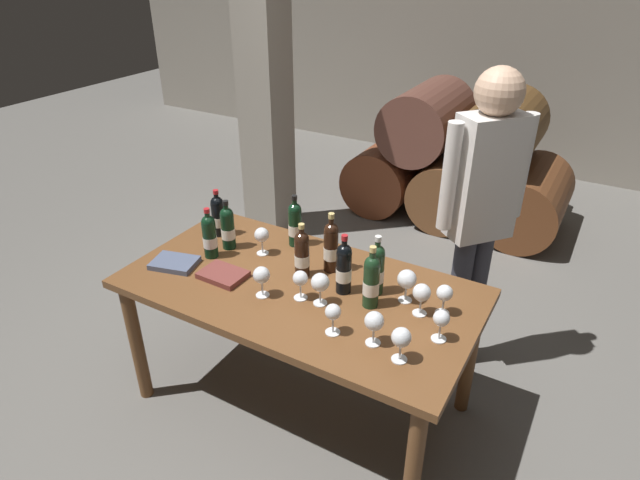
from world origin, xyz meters
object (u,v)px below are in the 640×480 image
at_px(wine_bottle_2, 209,236).
at_px(tasting_notebook, 223,275).
at_px(wine_bottle_5, 228,227).
at_px(wine_glass_0, 445,294).
at_px(wine_glass_6, 320,283).
at_px(wine_bottle_1, 302,254).
at_px(wine_glass_5, 262,276).
at_px(wine_glass_1, 441,320).
at_px(wine_bottle_8, 344,268).
at_px(wine_bottle_0, 295,224).
at_px(wine_glass_8, 300,279).
at_px(wine_glass_2, 262,236).
at_px(wine_glass_4, 333,313).
at_px(dining_table, 300,300).
at_px(sommelier_presenting, 482,202).
at_px(wine_glass_3, 374,322).
at_px(leather_ledger, 175,263).
at_px(wine_bottle_7, 371,281).
at_px(wine_glass_10, 401,338).
at_px(wine_bottle_3, 376,269).
at_px(wine_bottle_6, 331,246).
at_px(wine_glass_9, 407,280).
at_px(wine_glass_7, 422,293).
at_px(wine_bottle_4, 218,215).

height_order(wine_bottle_2, tasting_notebook, wine_bottle_2).
bearing_deg(wine_bottle_5, wine_glass_0, 0.34).
distance_m(wine_bottle_5, wine_glass_6, 0.71).
height_order(wine_bottle_1, wine_glass_5, wine_bottle_1).
distance_m(wine_bottle_1, wine_glass_1, 0.76).
bearing_deg(wine_bottle_1, wine_bottle_8, -4.55).
bearing_deg(wine_bottle_0, wine_glass_8, -54.99).
relative_size(wine_bottle_1, wine_glass_2, 1.89).
bearing_deg(wine_glass_4, wine_bottle_1, 137.68).
bearing_deg(tasting_notebook, wine_bottle_2, 146.18).
xyz_separation_m(dining_table, wine_glass_4, (0.31, -0.23, 0.19)).
relative_size(wine_bottle_1, wine_glass_4, 2.00).
height_order(wine_glass_0, sommelier_presenting, sommelier_presenting).
relative_size(wine_glass_2, wine_glass_3, 0.98).
relative_size(wine_bottle_8, wine_glass_8, 2.07).
bearing_deg(wine_bottle_5, wine_glass_2, 10.18).
xyz_separation_m(wine_bottle_0, wine_bottle_8, (0.43, -0.26, 0.00)).
xyz_separation_m(wine_bottle_8, wine_glass_6, (-0.04, -0.14, -0.02)).
height_order(wine_glass_4, sommelier_presenting, sommelier_presenting).
bearing_deg(leather_ledger, wine_glass_0, -1.99).
distance_m(wine_bottle_7, wine_glass_2, 0.70).
distance_m(wine_bottle_1, wine_glass_10, 0.73).
xyz_separation_m(wine_bottle_1, sommelier_presenting, (0.66, 0.67, 0.16)).
bearing_deg(wine_glass_3, sommelier_presenting, 81.51).
bearing_deg(wine_bottle_3, wine_glass_10, -53.36).
height_order(wine_bottle_6, wine_glass_6, wine_bottle_6).
relative_size(dining_table, wine_bottle_6, 5.41).
relative_size(wine_glass_9, wine_glass_10, 1.05).
bearing_deg(wine_glass_9, wine_glass_7, -33.16).
bearing_deg(wine_bottle_6, wine_bottle_8, -43.58).
bearing_deg(wine_bottle_5, sommelier_presenting, 28.81).
relative_size(wine_glass_0, tasting_notebook, 0.67).
xyz_separation_m(wine_bottle_6, wine_bottle_7, (0.30, -0.17, -0.00)).
relative_size(wine_glass_3, wine_glass_4, 1.08).
xyz_separation_m(wine_bottle_1, wine_glass_3, (0.52, -0.29, -0.02)).
bearing_deg(wine_bottle_4, wine_glass_8, -22.40).
bearing_deg(wine_bottle_7, wine_bottle_1, 171.99).
bearing_deg(tasting_notebook, wine_bottle_4, 132.26).
xyz_separation_m(wine_bottle_3, wine_glass_7, (0.24, -0.05, -0.02)).
xyz_separation_m(wine_glass_0, wine_glass_2, (-0.99, 0.03, 0.00)).
distance_m(wine_bottle_7, wine_glass_5, 0.50).
bearing_deg(wine_glass_3, wine_bottle_1, 150.86).
xyz_separation_m(wine_bottle_3, leather_ledger, (-0.98, -0.29, -0.12)).
bearing_deg(dining_table, wine_bottle_6, 71.78).
bearing_deg(wine_glass_4, wine_glass_2, 148.61).
bearing_deg(wine_bottle_5, wine_glass_4, -23.06).
distance_m(wine_bottle_0, leather_ledger, 0.65).
xyz_separation_m(wine_glass_1, wine_glass_10, (-0.09, -0.20, 0.01)).
distance_m(tasting_notebook, leather_ledger, 0.29).
height_order(dining_table, leather_ledger, leather_ledger).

